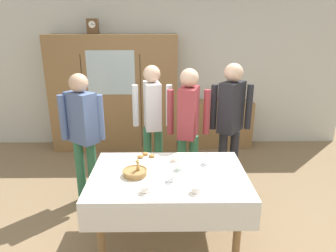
{
  "coord_description": "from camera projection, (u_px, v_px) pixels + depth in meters",
  "views": [
    {
      "loc": [
        -0.04,
        -2.85,
        2.14
      ],
      "look_at": [
        0.0,
        0.2,
        1.12
      ],
      "focal_mm": 32.83,
      "sensor_mm": 36.0,
      "label": 1
    }
  ],
  "objects": [
    {
      "name": "ground_plane",
      "position": [
        168.0,
        228.0,
        3.38
      ],
      "size": [
        12.0,
        12.0,
        0.0
      ],
      "primitive_type": "plane",
      "color": "#846B4C",
      "rests_on": "ground"
    },
    {
      "name": "back_wall",
      "position": [
        166.0,
        70.0,
        5.47
      ],
      "size": [
        6.4,
        0.1,
        2.7
      ],
      "primitive_type": "cube",
      "color": "silver",
      "rests_on": "ground"
    },
    {
      "name": "dining_table",
      "position": [
        169.0,
        186.0,
        2.95
      ],
      "size": [
        1.49,
        1.03,
        0.77
      ],
      "color": "olive",
      "rests_on": "ground"
    },
    {
      "name": "wall_cabinet",
      "position": [
        114.0,
        94.0,
        5.29
      ],
      "size": [
        2.15,
        0.46,
        1.98
      ],
      "color": "olive",
      "rests_on": "ground"
    },
    {
      "name": "mantel_clock",
      "position": [
        93.0,
        26.0,
        4.94
      ],
      "size": [
        0.18,
        0.11,
        0.24
      ],
      "color": "brown",
      "rests_on": "wall_cabinet"
    },
    {
      "name": "bookshelf_low",
      "position": [
        218.0,
        124.0,
        5.54
      ],
      "size": [
        1.2,
        0.35,
        0.83
      ],
      "color": "olive",
      "rests_on": "ground"
    },
    {
      "name": "book_stack",
      "position": [
        219.0,
        100.0,
        5.4
      ],
      "size": [
        0.13,
        0.18,
        0.07
      ],
      "color": "#B29333",
      "rests_on": "bookshelf_low"
    },
    {
      "name": "tea_cup_near_right",
      "position": [
        179.0,
        168.0,
        3.01
      ],
      "size": [
        0.13,
        0.13,
        0.06
      ],
      "color": "silver",
      "rests_on": "dining_table"
    },
    {
      "name": "tea_cup_front_edge",
      "position": [
        196.0,
        190.0,
        2.6
      ],
      "size": [
        0.13,
        0.13,
        0.06
      ],
      "color": "white",
      "rests_on": "dining_table"
    },
    {
      "name": "tea_cup_center",
      "position": [
        145.0,
        190.0,
        2.61
      ],
      "size": [
        0.13,
        0.13,
        0.06
      ],
      "color": "white",
      "rests_on": "dining_table"
    },
    {
      "name": "tea_cup_mid_left",
      "position": [
        206.0,
        162.0,
        3.14
      ],
      "size": [
        0.13,
        0.13,
        0.06
      ],
      "color": "white",
      "rests_on": "dining_table"
    },
    {
      "name": "tea_cup_far_left",
      "position": [
        171.0,
        179.0,
        2.8
      ],
      "size": [
        0.13,
        0.13,
        0.06
      ],
      "color": "white",
      "rests_on": "dining_table"
    },
    {
      "name": "tea_cup_mid_right",
      "position": [
        175.0,
        159.0,
        3.21
      ],
      "size": [
        0.13,
        0.13,
        0.06
      ],
      "color": "white",
      "rests_on": "dining_table"
    },
    {
      "name": "bread_basket",
      "position": [
        135.0,
        172.0,
        2.91
      ],
      "size": [
        0.24,
        0.24,
        0.16
      ],
      "color": "#9E7542",
      "rests_on": "dining_table"
    },
    {
      "name": "pastry_plate",
      "position": [
        146.0,
        157.0,
        3.28
      ],
      "size": [
        0.28,
        0.28,
        0.05
      ],
      "color": "white",
      "rests_on": "dining_table"
    },
    {
      "name": "spoon_mid_left",
      "position": [
        115.0,
        168.0,
        3.07
      ],
      "size": [
        0.12,
        0.02,
        0.01
      ],
      "color": "silver",
      "rests_on": "dining_table"
    },
    {
      "name": "spoon_near_left",
      "position": [
        209.0,
        172.0,
        2.98
      ],
      "size": [
        0.12,
        0.02,
        0.01
      ],
      "color": "silver",
      "rests_on": "dining_table"
    },
    {
      "name": "person_by_cabinet",
      "position": [
        152.0,
        114.0,
        4.05
      ],
      "size": [
        0.52,
        0.39,
        1.64
      ],
      "color": "#33704C",
      "rests_on": "ground"
    },
    {
      "name": "person_beside_shelf",
      "position": [
        83.0,
        127.0,
        3.61
      ],
      "size": [
        0.52,
        0.38,
        1.61
      ],
      "color": "#33704C",
      "rests_on": "ground"
    },
    {
      "name": "person_behind_table_right",
      "position": [
        188.0,
        121.0,
        3.74
      ],
      "size": [
        0.52,
        0.4,
        1.65
      ],
      "color": "#33704C",
      "rests_on": "ground"
    },
    {
      "name": "person_behind_table_left",
      "position": [
        231.0,
        116.0,
        3.85
      ],
      "size": [
        0.52,
        0.41,
        1.69
      ],
      "color": "#232328",
      "rests_on": "ground"
    }
  ]
}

